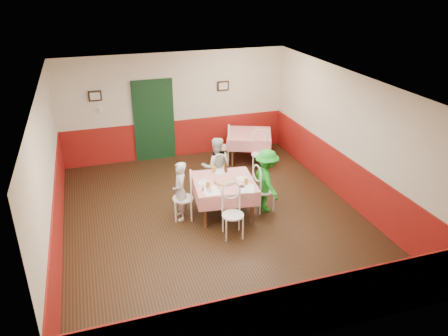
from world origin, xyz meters
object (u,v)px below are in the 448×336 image
object	(u,v)px
chair_far	(216,177)
diner_left	(180,191)
wallet	(242,186)
diner_far	(216,167)
pizza	(225,181)
chair_second_b	(260,154)
glass_c	(214,170)
chair_left	(183,198)
second_table	(249,147)
glass_a	(208,185)
chair_right	(264,191)
chair_near	(233,215)
beer_bottle	(226,167)
main_table	(224,198)
chair_second_a	(222,147)
glass_b	(246,182)
diner_right	(266,181)

from	to	relation	value
chair_far	diner_left	distance (m)	1.25
wallet	diner_far	world-z (taller)	diner_far
pizza	diner_far	xyz separation A→B (m)	(0.09, 0.93, -0.09)
chair_second_b	wallet	size ratio (longest dim) A/B	8.18
pizza	glass_c	size ratio (longest dim) A/B	3.16
chair_left	second_table	bearing A→B (deg)	148.53
chair_second_b	glass_a	size ratio (longest dim) A/B	6.57
chair_second_b	diner_far	xyz separation A→B (m)	(-1.41, -0.86, 0.23)
glass_a	diner_left	xyz separation A→B (m)	(-0.49, 0.33, -0.21)
pizza	second_table	bearing A→B (deg)	59.51
chair_far	pizza	xyz separation A→B (m)	(-0.08, -0.88, 0.32)
pizza	glass_a	distance (m)	0.46
chair_second_b	wallet	distance (m)	2.48
chair_right	chair_near	size ratio (longest dim) A/B	1.00
second_table	beer_bottle	world-z (taller)	beer_bottle
main_table	glass_c	world-z (taller)	glass_c
chair_right	diner_left	distance (m)	1.76
chair_second_a	diner_left	size ratio (longest dim) A/B	0.73
glass_b	wallet	bearing A→B (deg)	-149.94
chair_left	chair_second_b	size ratio (longest dim) A/B	1.00
diner_far	pizza	bearing A→B (deg)	89.60
chair_right	diner_far	world-z (taller)	diner_far
chair_right	glass_a	size ratio (longest dim) A/B	6.57
diner_far	second_table	bearing A→B (deg)	-126.05
chair_left	wallet	bearing A→B (deg)	80.32
chair_left	chair_near	size ratio (longest dim) A/B	1.00
chair_left	pizza	xyz separation A→B (m)	(0.86, -0.13, 0.32)
glass_b	second_table	bearing A→B (deg)	67.87
glass_a	diner_far	world-z (taller)	diner_far
glass_a	glass_b	size ratio (longest dim) A/B	1.02
main_table	chair_right	size ratio (longest dim) A/B	1.36
glass_a	wallet	xyz separation A→B (m)	(0.65, -0.13, -0.06)
pizza	glass_b	world-z (taller)	glass_b
main_table	diner_left	world-z (taller)	diner_left
chair_near	glass_c	world-z (taller)	same
chair_near	glass_c	bearing A→B (deg)	95.65
chair_near	diner_left	xyz separation A→B (m)	(-0.80, 0.94, 0.17)
diner_left	diner_far	bearing A→B (deg)	133.05
chair_far	chair_second_a	world-z (taller)	same
pizza	wallet	size ratio (longest dim) A/B	4.00
main_table	glass_b	distance (m)	0.65
wallet	second_table	bearing A→B (deg)	72.70
glass_b	diner_right	bearing A→B (deg)	19.73
chair_right	glass_c	size ratio (longest dim) A/B	6.47
diner_left	diner_right	bearing A→B (deg)	88.05
chair_right	chair_far	world-z (taller)	same
chair_right	diner_left	bearing A→B (deg)	77.62
chair_far	glass_c	distance (m)	0.58
chair_left	glass_a	size ratio (longest dim) A/B	6.57
chair_right	wallet	distance (m)	0.73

